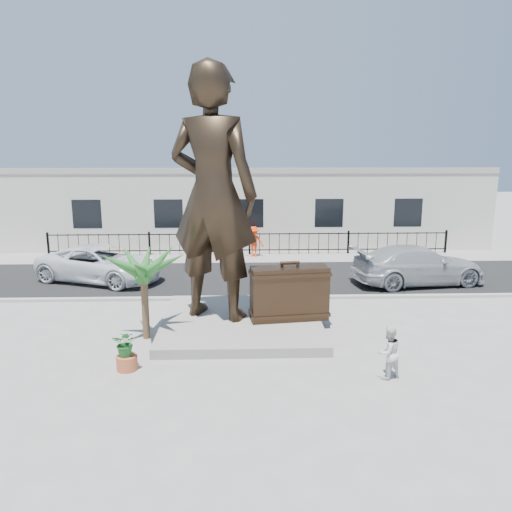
{
  "coord_description": "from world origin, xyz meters",
  "views": [
    {
      "loc": [
        -0.54,
        -14.25,
        5.91
      ],
      "look_at": [
        0.0,
        2.0,
        2.3
      ],
      "focal_mm": 35.0,
      "sensor_mm": 36.0,
      "label": 1
    }
  ],
  "objects": [
    {
      "name": "far_sidewalk",
      "position": [
        0.0,
        12.0,
        0.01
      ],
      "size": [
        40.0,
        2.5,
        0.02
      ],
      "primitive_type": "cube",
      "color": "#9E9991",
      "rests_on": "ground"
    },
    {
      "name": "street",
      "position": [
        0.0,
        8.0,
        0.01
      ],
      "size": [
        40.0,
        7.0,
        0.01
      ],
      "primitive_type": "cube",
      "color": "black",
      "rests_on": "ground"
    },
    {
      "name": "palm_tree",
      "position": [
        -3.48,
        0.58,
        0.0
      ],
      "size": [
        1.8,
        1.8,
        3.2
      ],
      "primitive_type": null,
      "color": "#225A21",
      "rests_on": "ground"
    },
    {
      "name": "shrub",
      "position": [
        -3.6,
        -1.68,
        0.76
      ],
      "size": [
        0.7,
        0.62,
        0.72
      ],
      "primitive_type": "imported",
      "rotation": [
        0.0,
        0.0,
        -0.09
      ],
      "color": "#1D5B22",
      "rests_on": "planter"
    },
    {
      "name": "building",
      "position": [
        0.0,
        17.0,
        2.2
      ],
      "size": [
        28.0,
        7.0,
        4.4
      ],
      "primitive_type": "cube",
      "color": "silver",
      "rests_on": "ground"
    },
    {
      "name": "planter",
      "position": [
        -3.6,
        -1.68,
        0.2
      ],
      "size": [
        0.56,
        0.56,
        0.4
      ],
      "primitive_type": "cylinder",
      "color": "#BA5831",
      "rests_on": "ground"
    },
    {
      "name": "worker",
      "position": [
        0.22,
        12.16,
        0.84
      ],
      "size": [
        1.13,
        0.74,
        1.64
      ],
      "primitive_type": "imported",
      "rotation": [
        0.0,
        0.0,
        -0.12
      ],
      "color": "#FC390D",
      "rests_on": "far_sidewalk"
    },
    {
      "name": "car_white",
      "position": [
        -6.72,
        7.47,
        0.79
      ],
      "size": [
        6.17,
        4.44,
        1.56
      ],
      "primitive_type": "imported",
      "rotation": [
        0.0,
        0.0,
        1.2
      ],
      "color": "white",
      "rests_on": "street"
    },
    {
      "name": "car_silver",
      "position": [
        7.2,
        6.53,
        0.84
      ],
      "size": [
        6.01,
        3.16,
        1.66
      ],
      "primitive_type": "imported",
      "rotation": [
        0.0,
        0.0,
        1.72
      ],
      "color": "#A4A7A8",
      "rests_on": "street"
    },
    {
      "name": "ground",
      "position": [
        0.0,
        0.0,
        0.0
      ],
      "size": [
        100.0,
        100.0,
        0.0
      ],
      "primitive_type": "plane",
      "color": "#9E9991",
      "rests_on": "ground"
    },
    {
      "name": "tourist",
      "position": [
        3.26,
        -2.4,
        0.71
      ],
      "size": [
        0.85,
        0.77,
        1.42
      ],
      "primitive_type": "imported",
      "rotation": [
        0.0,
        0.0,
        3.56
      ],
      "color": "white",
      "rests_on": "ground"
    },
    {
      "name": "plinth",
      "position": [
        -0.5,
        1.5,
        0.15
      ],
      "size": [
        5.2,
        5.2,
        0.3
      ],
      "primitive_type": "cube",
      "color": "gray",
      "rests_on": "ground"
    },
    {
      "name": "statue",
      "position": [
        -1.38,
        1.78,
        4.37
      ],
      "size": [
        3.48,
        2.92,
        8.13
      ],
      "primitive_type": "imported",
      "rotation": [
        0.0,
        0.0,
        2.76
      ],
      "color": "#2D2216",
      "rests_on": "plinth"
    },
    {
      "name": "fence",
      "position": [
        0.0,
        12.8,
        0.6
      ],
      "size": [
        22.0,
        0.1,
        1.2
      ],
      "primitive_type": "cube",
      "color": "black",
      "rests_on": "ground"
    },
    {
      "name": "curb",
      "position": [
        0.0,
        4.5,
        0.06
      ],
      "size": [
        40.0,
        0.25,
        0.12
      ],
      "primitive_type": "cube",
      "color": "#A5A399",
      "rests_on": "ground"
    },
    {
      "name": "suitcase",
      "position": [
        1.07,
        1.37,
        1.18
      ],
      "size": [
        2.59,
        1.12,
        1.77
      ],
      "primitive_type": "cube",
      "rotation": [
        0.0,
        0.0,
        0.13
      ],
      "color": "#312114",
      "rests_on": "plinth"
    }
  ]
}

